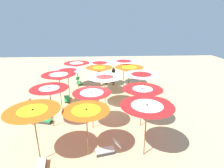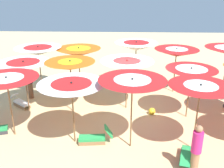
# 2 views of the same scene
# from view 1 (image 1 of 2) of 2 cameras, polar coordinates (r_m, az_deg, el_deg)

# --- Properties ---
(ground) EXTENTS (38.87, 38.87, 0.04)m
(ground) POSITION_cam_1_polar(r_m,az_deg,el_deg) (12.46, -3.65, -7.91)
(ground) COLOR #D1B57F
(beach_umbrella_0) EXTENTS (2.21, 2.21, 2.48)m
(beach_umbrella_0) POSITION_cam_1_polar(r_m,az_deg,el_deg) (7.58, 10.93, -7.73)
(beach_umbrella_0) COLOR brown
(beach_umbrella_0) RESTS_ON ground
(beach_umbrella_1) EXTENTS (2.16, 2.16, 2.31)m
(beach_umbrella_1) POSITION_cam_1_polar(r_m,az_deg,el_deg) (9.82, 9.56, -2.49)
(beach_umbrella_1) COLOR brown
(beach_umbrella_1) RESTS_ON ground
(beach_umbrella_2) EXTENTS (2.16, 2.16, 2.55)m
(beach_umbrella_2) POSITION_cam_1_polar(r_m,az_deg,el_deg) (11.63, 9.21, 2.13)
(beach_umbrella_2) COLOR brown
(beach_umbrella_2) RESTS_ON ground
(beach_umbrella_3) EXTENTS (2.21, 2.21, 2.31)m
(beach_umbrella_3) POSITION_cam_1_polar(r_m,az_deg,el_deg) (14.34, 5.41, 4.55)
(beach_umbrella_3) COLOR brown
(beach_umbrella_3) RESTS_ON ground
(beach_umbrella_4) EXTENTS (2.28, 2.28, 2.38)m
(beach_umbrella_4) POSITION_cam_1_polar(r_m,az_deg,el_deg) (16.19, 3.77, 6.60)
(beach_umbrella_4) COLOR brown
(beach_umbrella_4) RESTS_ON ground
(beach_umbrella_5) EXTENTS (1.95, 1.95, 2.30)m
(beach_umbrella_5) POSITION_cam_1_polar(r_m,az_deg,el_deg) (7.59, -8.07, -9.43)
(beach_umbrella_5) COLOR brown
(beach_umbrella_5) RESTS_ON ground
(beach_umbrella_6) EXTENTS (2.03, 2.03, 2.18)m
(beach_umbrella_6) POSITION_cam_1_polar(r_m,az_deg,el_deg) (9.60, -6.36, -3.79)
(beach_umbrella_6) COLOR brown
(beach_umbrella_6) RESTS_ON ground
(beach_umbrella_7) EXTENTS (2.27, 2.27, 2.27)m
(beach_umbrella_7) POSITION_cam_1_polar(r_m,az_deg,el_deg) (11.93, -2.26, 1.33)
(beach_umbrella_7) COLOR brown
(beach_umbrella_7) RESTS_ON ground
(beach_umbrella_8) EXTENTS (2.08, 2.08, 2.32)m
(beach_umbrella_8) POSITION_cam_1_polar(r_m,az_deg,el_deg) (14.15, -4.08, 4.54)
(beach_umbrella_8) COLOR brown
(beach_umbrella_8) RESTS_ON ground
(beach_umbrella_9) EXTENTS (2.20, 2.20, 2.27)m
(beach_umbrella_9) POSITION_cam_1_polar(r_m,az_deg,el_deg) (16.08, -3.85, 6.01)
(beach_umbrella_9) COLOR brown
(beach_umbrella_9) RESTS_ON ground
(beach_umbrella_10) EXTENTS (2.13, 2.13, 2.46)m
(beach_umbrella_10) POSITION_cam_1_polar(r_m,az_deg,el_deg) (7.77, -23.60, -8.70)
(beach_umbrella_10) COLOR brown
(beach_umbrella_10) RESTS_ON ground
(beach_umbrella_11) EXTENTS (2.02, 2.02, 2.36)m
(beach_umbrella_11) POSITION_cam_1_polar(r_m,az_deg,el_deg) (10.16, -19.09, -2.10)
(beach_umbrella_11) COLOR brown
(beach_umbrella_11) RESTS_ON ground
(beach_umbrella_12) EXTENTS (2.17, 2.17, 2.51)m
(beach_umbrella_12) POSITION_cam_1_polar(r_m,az_deg,el_deg) (12.06, -16.36, 2.05)
(beach_umbrella_12) COLOR brown
(beach_umbrella_12) RESTS_ON ground
(beach_umbrella_13) EXTENTS (2.23, 2.23, 2.28)m
(beach_umbrella_13) POSITION_cam_1_polar(r_m,az_deg,el_deg) (13.92, -13.79, 3.70)
(beach_umbrella_13) COLOR brown
(beach_umbrella_13) RESTS_ON ground
(beach_umbrella_14) EXTENTS (2.20, 2.20, 2.30)m
(beach_umbrella_14) POSITION_cam_1_polar(r_m,az_deg,el_deg) (16.07, -11.06, 5.98)
(beach_umbrella_14) COLOR brown
(beach_umbrella_14) RESTS_ON ground
(lounger_0) EXTENTS (1.18, 0.63, 0.63)m
(lounger_0) POSITION_cam_1_polar(r_m,az_deg,el_deg) (11.51, -20.90, -10.41)
(lounger_0) COLOR #333338
(lounger_0) RESTS_ON ground
(lounger_1) EXTENTS (0.48, 1.23, 0.65)m
(lounger_1) POSITION_cam_1_polar(r_m,az_deg,el_deg) (13.87, -13.86, -4.51)
(lounger_1) COLOR olive
(lounger_1) RESTS_ON ground
(lounger_2) EXTENTS (0.70, 1.20, 0.65)m
(lounger_2) POSITION_cam_1_polar(r_m,az_deg,el_deg) (17.37, -10.37, 0.60)
(lounger_2) COLOR #333338
(lounger_2) RESTS_ON ground
(lounger_3) EXTENTS (1.19, 0.58, 0.66)m
(lounger_3) POSITION_cam_1_polar(r_m,az_deg,el_deg) (8.63, -1.54, -19.84)
(lounger_3) COLOR #333338
(lounger_3) RESTS_ON ground
(lounger_5) EXTENTS (0.99, 1.15, 0.51)m
(lounger_5) POSITION_cam_1_polar(r_m,az_deg,el_deg) (17.05, -2.58, 0.49)
(lounger_5) COLOR olive
(lounger_5) RESTS_ON ground
(beachgoer_0) EXTENTS (0.30, 0.30, 1.67)m
(beachgoer_0) POSITION_cam_1_polar(r_m,az_deg,el_deg) (16.69, 0.47, 2.56)
(beachgoer_0) COLOR brown
(beachgoer_0) RESTS_ON ground
(beachgoer_1) EXTENTS (0.30, 0.30, 1.61)m
(beachgoer_1) POSITION_cam_1_polar(r_m,az_deg,el_deg) (11.32, -24.14, -7.76)
(beachgoer_1) COLOR #A3704C
(beachgoer_1) RESTS_ON ground
(beach_ball) EXTENTS (0.29, 0.29, 0.29)m
(beach_ball) POSITION_cam_1_polar(r_m,az_deg,el_deg) (11.64, -5.02, -9.10)
(beach_ball) COLOR yellow
(beach_ball) RESTS_ON ground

